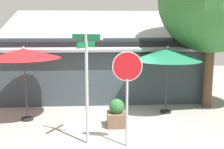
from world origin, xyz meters
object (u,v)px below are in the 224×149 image
street_sign_post (87,78)px  patio_umbrella_forest_green_center (168,54)px  sidewalk_planter (117,114)px  patio_umbrella_crimson_left (24,54)px  shade_tree (221,1)px  stop_sign (127,80)px

street_sign_post → patio_umbrella_forest_green_center: street_sign_post is taller
street_sign_post → sidewalk_planter: size_ratio=3.34×
patio_umbrella_crimson_left → patio_umbrella_forest_green_center: bearing=5.8°
patio_umbrella_crimson_left → shade_tree: shade_tree is taller
patio_umbrella_crimson_left → patio_umbrella_forest_green_center: (5.38, 0.54, -0.11)m
patio_umbrella_crimson_left → street_sign_post: bearing=-43.9°
shade_tree → sidewalk_planter: 6.30m
street_sign_post → shade_tree: size_ratio=0.48×
patio_umbrella_forest_green_center → sidewalk_planter: size_ratio=2.76×
patio_umbrella_crimson_left → patio_umbrella_forest_green_center: size_ratio=1.02×
street_sign_post → patio_umbrella_forest_green_center: size_ratio=1.21×
street_sign_post → patio_umbrella_forest_green_center: 4.15m
sidewalk_planter → street_sign_post: bearing=-125.4°
sidewalk_planter → shade_tree: bearing=24.8°
street_sign_post → sidewalk_planter: 2.30m
street_sign_post → stop_sign: (1.14, -0.26, -0.03)m
shade_tree → sidewalk_planter: shade_tree is taller
patio_umbrella_crimson_left → patio_umbrella_forest_green_center: patio_umbrella_crimson_left is taller
stop_sign → sidewalk_planter: (-0.16, 1.63, -1.53)m
shade_tree → patio_umbrella_crimson_left: bearing=-171.1°
stop_sign → patio_umbrella_crimson_left: (-3.44, 2.47, 0.52)m
patio_umbrella_crimson_left → shade_tree: bearing=8.9°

